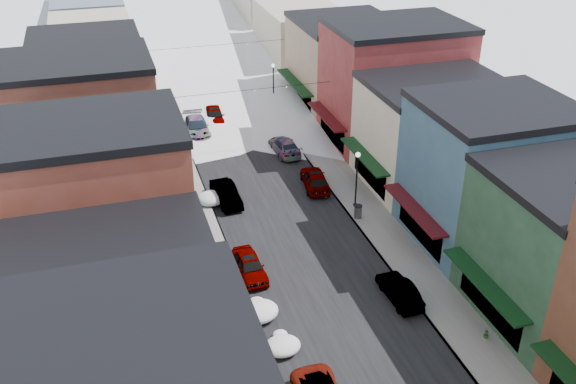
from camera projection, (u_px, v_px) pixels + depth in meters
road at (207, 85)px, 77.13m from camera, size 10.00×160.00×0.01m
sidewalk_left at (151, 90)px, 75.41m from camera, size 3.20×160.00×0.15m
sidewalk_right at (260, 79)px, 78.78m from camera, size 3.20×160.00×0.15m
curb_left at (165, 89)px, 75.80m from camera, size 0.10×160.00×0.15m
curb_right at (248, 80)px, 78.38m from camera, size 0.10×160.00×0.15m
bldg_l_cream at (115, 327)px, 31.65m from camera, size 11.30×8.20×9.50m
bldg_l_brick_near at (94, 222)px, 37.51m from camera, size 12.30×8.20×12.50m
bldg_l_grayblue at (100, 182)px, 45.60m from camera, size 11.30×9.20×9.00m
bldg_l_brick_far at (81, 124)px, 52.41m from camera, size 13.30×9.20×11.00m
bldg_l_tan at (91, 89)px, 61.29m from camera, size 11.30×11.20×10.00m
bldg_r_green at (572, 246)px, 37.97m from camera, size 11.30×9.20×9.50m
bldg_r_blue at (489, 173)px, 45.27m from camera, size 11.30×9.20×10.50m
bldg_r_cream at (433, 133)px, 53.30m from camera, size 12.30×9.20×9.00m
bldg_r_brick_far at (393, 83)px, 60.37m from camera, size 13.30×9.20×11.50m
bldg_r_tan at (344, 64)px, 68.98m from camera, size 11.30×11.20×9.50m
distant_blocks at (176, 9)px, 94.48m from camera, size 34.00×55.00×8.00m
overhead_cables at (226, 66)px, 63.66m from camera, size 16.40×15.04×0.04m
car_silver_sedan at (250, 266)px, 43.11m from camera, size 1.90×4.40×1.48m
car_dark_hatch at (226, 194)px, 51.82m from camera, size 1.98×4.70×1.51m
car_silver_wagon at (197, 127)px, 63.76m from camera, size 2.53×5.80×1.66m
car_green_sedan at (400, 291)px, 40.81m from camera, size 1.57×4.24×1.39m
car_gray_suv at (315, 179)px, 53.99m from camera, size 2.53×5.01×1.63m
car_black_sedan at (285, 146)px, 60.05m from camera, size 2.24×5.06×1.44m
car_lane_silver at (214, 115)px, 66.34m from camera, size 2.38×5.16×1.71m
car_lane_white at (208, 57)px, 84.36m from camera, size 3.21×5.82×1.54m
trash_can at (358, 211)px, 49.50m from camera, size 0.63×0.63×1.07m
streetlamp_near at (357, 172)px, 50.02m from camera, size 0.39×0.39×4.68m
streetlamp_far at (273, 79)px, 69.48m from camera, size 0.39×0.39×4.69m
planter_far at (486, 334)px, 37.61m from camera, size 0.38×0.38×0.53m
snow_pile_near at (282, 345)px, 36.81m from camera, size 2.09×2.49×0.89m
snow_pile_mid at (258, 311)px, 39.35m from camera, size 2.53×2.76×1.07m
snow_pile_far at (212, 198)px, 51.80m from camera, size 2.44×2.70×1.03m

